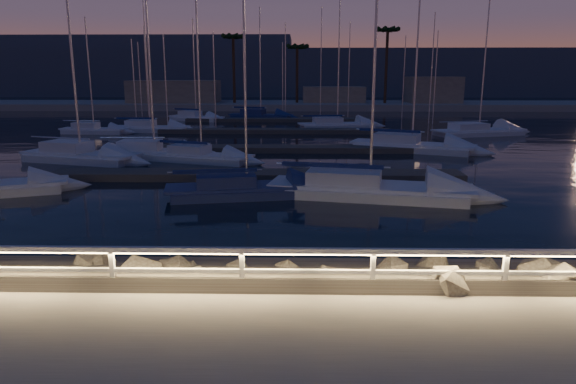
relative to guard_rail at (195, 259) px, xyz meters
name	(u,v)px	position (x,y,z in m)	size (l,w,h in m)	color
ground	(199,291)	(0.07, 0.00, -0.77)	(400.00, 400.00, 0.00)	#A09991
harbor_water	(271,147)	(0.07, 31.22, -1.74)	(400.00, 440.00, 0.60)	black
guard_rail	(195,259)	(0.00, 0.00, 0.00)	(44.11, 0.12, 1.06)	white
riprap	(526,283)	(7.88, 0.69, -0.82)	(25.06, 2.48, 1.28)	#6C665C
floating_docks	(272,138)	(0.07, 32.50, -1.17)	(22.00, 36.00, 0.40)	#615950
far_shore	(284,103)	(-0.06, 74.05, -0.48)	(160.00, 14.00, 5.20)	#A09991
palm_left	(233,40)	(-7.93, 72.00, 9.36)	(3.00, 3.00, 11.20)	#4B3623
palm_center	(297,49)	(2.07, 73.00, 8.01)	(3.00, 3.00, 9.70)	#4B3623
palm_right	(388,33)	(16.07, 72.00, 10.26)	(3.00, 3.00, 12.20)	#4B3623
distant_hills	(210,75)	(-22.06, 133.69, 3.96)	(230.00, 37.50, 18.00)	#3A475B
sailboat_a	(152,152)	(-7.44, 22.64, -0.93)	(7.40, 2.37, 12.58)	silver
sailboat_c	(242,188)	(-0.22, 11.96, -0.97)	(7.62, 3.49, 12.49)	navy
sailboat_d	(364,187)	(5.40, 12.05, -0.93)	(9.50, 4.47, 15.50)	silver
sailboat_e	(78,155)	(-11.80, 21.27, -0.90)	(8.17, 4.41, 13.49)	silver
sailboat_f	(199,155)	(-4.05, 21.53, -0.97)	(6.95, 3.91, 11.44)	silver
sailboat_g	(409,145)	(10.43, 26.51, -0.92)	(9.05, 5.74, 14.97)	silver
sailboat_i	(92,129)	(-17.20, 37.24, -0.97)	(6.34, 2.32, 10.66)	silver
sailboat_j	(149,127)	(-12.29, 38.80, -0.95)	(7.50, 2.59, 12.59)	silver
sailboat_k	(335,124)	(6.16, 42.48, -0.95)	(8.31, 3.75, 13.62)	silver
sailboat_l	(477,131)	(18.73, 36.45, -0.95)	(9.01, 4.94, 14.69)	silver
sailboat_m	(195,117)	(-10.19, 51.12, -0.94)	(7.10, 4.60, 11.88)	silver
sailboat_n	(259,115)	(-2.62, 53.92, -0.93)	(8.24, 4.27, 13.53)	navy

